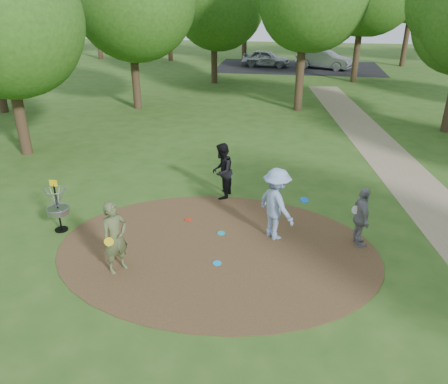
# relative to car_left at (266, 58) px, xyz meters

# --- Properties ---
(ground) EXTENTS (100.00, 100.00, 0.00)m
(ground) POSITION_rel_car_left_xyz_m (0.84, -29.86, -0.70)
(ground) COLOR #2D5119
(ground) RESTS_ON ground
(dirt_clearing) EXTENTS (8.40, 8.40, 0.02)m
(dirt_clearing) POSITION_rel_car_left_xyz_m (0.84, -29.86, -0.69)
(dirt_clearing) COLOR #47301C
(dirt_clearing) RESTS_ON ground
(parking_lot) EXTENTS (14.00, 8.00, 0.01)m
(parking_lot) POSITION_rel_car_left_xyz_m (2.84, 0.14, -0.70)
(parking_lot) COLOR black
(parking_lot) RESTS_ON ground
(player_observer_with_disc) EXTENTS (0.73, 0.79, 1.81)m
(player_observer_with_disc) POSITION_rel_car_left_xyz_m (-1.34, -31.13, 0.20)
(player_observer_with_disc) COLOR #4F5B34
(player_observer_with_disc) RESTS_ON ground
(player_throwing_with_disc) EXTENTS (1.57, 1.47, 2.01)m
(player_throwing_with_disc) POSITION_rel_car_left_xyz_m (2.30, -29.00, 0.30)
(player_throwing_with_disc) COLOR #8BA5CF
(player_throwing_with_disc) RESTS_ON ground
(player_walking_with_disc) EXTENTS (0.78, 0.95, 1.83)m
(player_walking_with_disc) POSITION_rel_car_left_xyz_m (0.47, -26.72, 0.21)
(player_walking_with_disc) COLOR black
(player_walking_with_disc) RESTS_ON ground
(player_waiting_with_disc) EXTENTS (0.57, 1.02, 1.65)m
(player_waiting_with_disc) POSITION_rel_car_left_xyz_m (4.50, -29.06, 0.12)
(player_waiting_with_disc) COLOR gray
(player_waiting_with_disc) RESTS_ON ground
(disc_ground_cyan) EXTENTS (0.22, 0.22, 0.02)m
(disc_ground_cyan) POSITION_rel_car_left_xyz_m (0.83, -29.07, -0.67)
(disc_ground_cyan) COLOR #16A4B7
(disc_ground_cyan) RESTS_ON dirt_clearing
(disc_ground_blue) EXTENTS (0.22, 0.22, 0.02)m
(disc_ground_blue) POSITION_rel_car_left_xyz_m (0.96, -30.53, -0.67)
(disc_ground_blue) COLOR #0D9EED
(disc_ground_blue) RESTS_ON dirt_clearing
(disc_ground_red) EXTENTS (0.22, 0.22, 0.02)m
(disc_ground_red) POSITION_rel_car_left_xyz_m (-0.25, -28.45, -0.67)
(disc_ground_red) COLOR red
(disc_ground_red) RESTS_ON dirt_clearing
(car_left) EXTENTS (4.26, 2.02, 1.41)m
(car_left) POSITION_rel_car_left_xyz_m (0.00, 0.00, 0.00)
(car_left) COLOR #A3A8AB
(car_left) RESTS_ON ground
(car_right) EXTENTS (4.94, 3.22, 1.54)m
(car_right) POSITION_rel_car_left_xyz_m (4.96, -0.37, 0.07)
(car_right) COLOR #96979D
(car_right) RESTS_ON ground
(disc_golf_basket) EXTENTS (0.63, 0.63, 1.54)m
(disc_golf_basket) POSITION_rel_car_left_xyz_m (-3.66, -29.56, 0.17)
(disc_golf_basket) COLOR black
(disc_golf_basket) RESTS_ON ground
(tree_ring) EXTENTS (36.85, 45.45, 9.28)m
(tree_ring) POSITION_rel_car_left_xyz_m (2.27, -19.28, 4.52)
(tree_ring) COLOR #332316
(tree_ring) RESTS_ON ground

